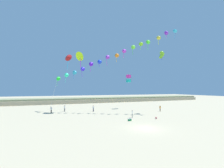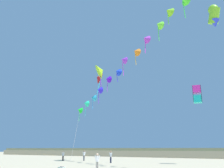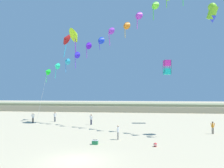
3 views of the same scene
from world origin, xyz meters
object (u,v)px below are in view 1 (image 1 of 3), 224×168
object	(u,v)px
person_far_left	(51,109)
beach_ball	(156,118)
large_kite_high_solo	(68,57)
person_far_right	(93,108)
beach_cooler	(130,120)
large_kite_low_lead	(129,79)
large_kite_mid_trail	(80,56)
person_near_right	(132,113)
person_mid_center	(160,108)
large_kite_outer_drift	(162,55)
person_near_left	(65,108)

from	to	relation	value
person_far_left	beach_ball	world-z (taller)	person_far_left
large_kite_high_solo	beach_ball	distance (m)	28.32
person_far_right	beach_cooler	distance (m)	13.95
large_kite_low_lead	large_kite_mid_trail	bearing A→B (deg)	-174.72
person_near_right	large_kite_low_lead	distance (m)	17.54
person_near_right	beach_ball	distance (m)	4.68
large_kite_low_lead	person_mid_center	bearing A→B (deg)	-64.19
large_kite_low_lead	person_far_right	bearing A→B (deg)	-165.23
person_mid_center	large_kite_mid_trail	world-z (taller)	large_kite_mid_trail
large_kite_high_solo	large_kite_outer_drift	distance (m)	25.37
person_near_right	person_far_right	size ratio (longest dim) A/B	0.95
large_kite_mid_trail	large_kite_outer_drift	xyz separation A→B (m)	(19.25, -8.75, -0.10)
person_mid_center	large_kite_high_solo	bearing A→B (deg)	153.06
large_kite_outer_drift	large_kite_high_solo	bearing A→B (deg)	150.92
person_near_right	person_mid_center	world-z (taller)	person_near_right
person_far_left	person_near_left	bearing A→B (deg)	26.02
person_near_right	large_kite_mid_trail	xyz separation A→B (m)	(-8.45, 12.71, 13.68)
large_kite_outer_drift	beach_ball	size ratio (longest dim) A/B	6.58
person_near_left	person_far_left	size ratio (longest dim) A/B	1.05
beach_cooler	large_kite_mid_trail	bearing A→B (deg)	113.11
person_near_left	beach_cooler	world-z (taller)	person_near_left
person_far_left	large_kite_outer_drift	xyz separation A→B (m)	(26.24, -8.22, 13.57)
person_near_left	large_kite_mid_trail	xyz separation A→B (m)	(3.81, -1.02, 13.62)
person_near_right	person_far_right	distance (m)	12.20
person_far_right	large_kite_outer_drift	size ratio (longest dim) A/B	0.68
large_kite_mid_trail	beach_cooler	distance (m)	21.93
large_kite_high_solo	beach_ball	world-z (taller)	large_kite_high_solo
large_kite_low_lead	large_kite_high_solo	bearing A→B (deg)	172.99
person_near_left	person_far_right	distance (m)	7.45
beach_cooler	large_kite_high_solo	bearing A→B (deg)	116.60
large_kite_outer_drift	large_kite_mid_trail	bearing A→B (deg)	155.55
person_near_right	person_far_left	distance (m)	19.66
person_near_right	large_kite_mid_trail	size ratio (longest dim) A/B	0.35
person_mid_center	person_far_left	xyz separation A→B (m)	(-26.36, 7.22, 0.04)
person_mid_center	beach_ball	xyz separation A→B (m)	(-7.17, -7.67, -0.68)
person_mid_center	beach_cooler	world-z (taller)	person_mid_center
large_kite_outer_drift	beach_cooler	size ratio (longest dim) A/B	4.13
person_near_left	person_far_left	world-z (taller)	person_near_left
person_far_right	large_kite_high_solo	world-z (taller)	large_kite_high_solo
person_near_left	large_kite_high_solo	distance (m)	14.07
person_near_left	large_kite_low_lead	world-z (taller)	large_kite_low_lead
person_near_left	person_far_left	bearing A→B (deg)	-153.98
person_near_right	large_kite_high_solo	world-z (taller)	large_kite_high_solo
person_far_left	beach_cooler	xyz separation A→B (m)	(13.50, -14.72, -0.69)
large_kite_mid_trail	large_kite_high_solo	bearing A→B (deg)	129.24
person_mid_center	large_kite_outer_drift	xyz separation A→B (m)	(-0.12, -1.00, 13.61)
person_far_right	beach_cooler	size ratio (longest dim) A/B	2.80
person_near_left	person_far_right	bearing A→B (deg)	-21.78
person_far_right	large_kite_low_lead	world-z (taller)	large_kite_low_lead
person_near_left	large_kite_outer_drift	xyz separation A→B (m)	(23.06, -9.77, 13.52)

